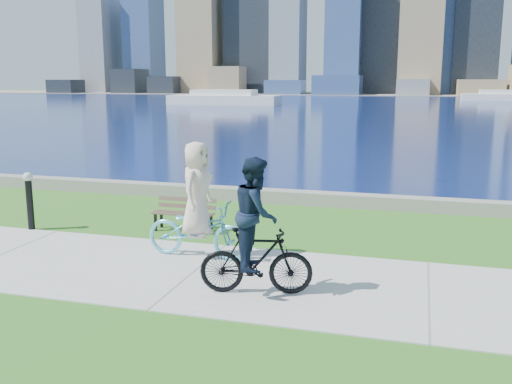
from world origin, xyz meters
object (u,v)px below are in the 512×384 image
park_bench (184,211)px  cyclist_woman (197,215)px  bollard_lamp (29,197)px  cyclist_man (256,237)px

park_bench → cyclist_woman: size_ratio=0.63×
park_bench → bollard_lamp: bollard_lamp is taller
cyclist_man → park_bench: bearing=26.3°
bollard_lamp → cyclist_woman: 4.52m
cyclist_woman → bollard_lamp: bearing=80.9°
bollard_lamp → cyclist_woman: (4.43, -0.89, 0.08)m
park_bench → bollard_lamp: size_ratio=1.05×
park_bench → bollard_lamp: bearing=-164.7°
cyclist_woman → cyclist_man: 2.21m
park_bench → cyclist_man: cyclist_man is taller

